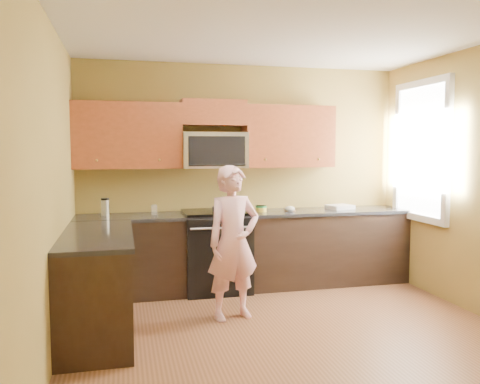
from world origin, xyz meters
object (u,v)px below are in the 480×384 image
object	(u,v)px
stove	(216,251)
travel_mug	(105,215)
microwave	(214,168)
woman	(233,242)
frying_pan	(225,212)
butter_tub	(261,212)

from	to	relation	value
stove	travel_mug	xyz separation A→B (m)	(-1.26, 0.12, 0.45)
microwave	travel_mug	bearing A→B (deg)	-179.79
woman	travel_mug	bearing A→B (deg)	124.90
stove	woman	xyz separation A→B (m)	(-0.01, -0.97, 0.28)
stove	frying_pan	world-z (taller)	frying_pan
woman	frying_pan	bearing A→B (deg)	69.97
woman	butter_tub	xyz separation A→B (m)	(0.57, 0.98, 0.16)
woman	travel_mug	distance (m)	1.67
frying_pan	travel_mug	size ratio (longest dim) A/B	2.59
microwave	butter_tub	bearing A→B (deg)	-12.12
microwave	frying_pan	distance (m)	0.56
microwave	butter_tub	xyz separation A→B (m)	(0.55, -0.12, -0.53)
butter_tub	travel_mug	xyz separation A→B (m)	(-1.81, 0.11, 0.00)
microwave	woman	bearing A→B (deg)	-90.59
microwave	butter_tub	size ratio (longest dim) A/B	5.71
stove	travel_mug	distance (m)	1.34
microwave	stove	bearing A→B (deg)	-90.00
stove	travel_mug	world-z (taller)	travel_mug
woman	butter_tub	bearing A→B (deg)	46.17
stove	woman	world-z (taller)	woman
stove	butter_tub	size ratio (longest dim) A/B	7.14
butter_tub	travel_mug	size ratio (longest dim) A/B	0.67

